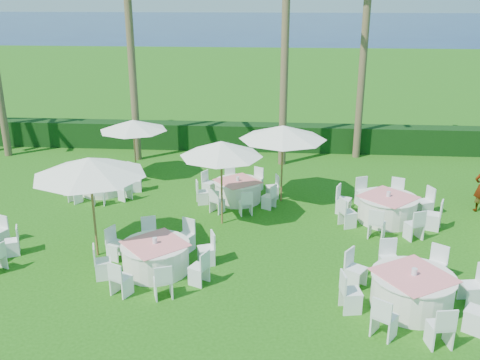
% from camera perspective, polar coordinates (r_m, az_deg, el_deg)
% --- Properties ---
extents(ground, '(120.00, 120.00, 0.00)m').
position_cam_1_polar(ground, '(14.37, -6.06, -10.07)').
color(ground, '#1D510D').
rests_on(ground, ground).
extents(hedge, '(34.00, 1.00, 1.20)m').
position_cam_1_polar(hedge, '(25.23, -1.26, 4.68)').
color(hedge, black).
rests_on(hedge, ground).
extents(ocean, '(260.00, 260.00, 0.00)m').
position_cam_1_polar(ocean, '(114.50, 3.38, 15.98)').
color(ocean, '#071046').
rests_on(ocean, ground).
extents(banquet_table_b, '(3.12, 3.12, 0.96)m').
position_cam_1_polar(banquet_table_b, '(14.49, -8.97, -8.03)').
color(banquet_table_b, white).
rests_on(banquet_table_b, ground).
extents(banquet_table_c, '(3.42, 3.42, 1.02)m').
position_cam_1_polar(banquet_table_c, '(13.40, 17.89, -11.12)').
color(banquet_table_c, white).
rests_on(banquet_table_c, ground).
extents(banquet_table_d, '(2.85, 2.85, 0.87)m').
position_cam_1_polar(banquet_table_d, '(20.35, -14.45, -0.30)').
color(banquet_table_d, white).
rests_on(banquet_table_d, ground).
extents(banquet_table_e, '(2.93, 2.93, 0.90)m').
position_cam_1_polar(banquet_table_e, '(18.94, -0.24, -1.11)').
color(banquet_table_e, white).
rests_on(banquet_table_e, ground).
extents(banquet_table_f, '(3.25, 3.25, 1.00)m').
position_cam_1_polar(banquet_table_f, '(17.94, 15.42, -2.89)').
color(banquet_table_f, white).
rests_on(banquet_table_f, ground).
extents(umbrella_a, '(3.08, 3.08, 2.89)m').
position_cam_1_polar(umbrella_a, '(14.84, -15.79, 1.39)').
color(umbrella_a, brown).
rests_on(umbrella_a, ground).
extents(umbrella_b, '(2.59, 2.59, 2.74)m').
position_cam_1_polar(umbrella_b, '(16.41, -2.01, 3.35)').
color(umbrella_b, brown).
rests_on(umbrella_b, ground).
extents(umbrella_c, '(2.65, 2.65, 2.35)m').
position_cam_1_polar(umbrella_c, '(21.24, -11.33, 5.76)').
color(umbrella_c, brown).
rests_on(umbrella_c, ground).
extents(umbrella_d, '(3.02, 3.02, 2.76)m').
position_cam_1_polar(umbrella_d, '(18.32, 4.59, 5.08)').
color(umbrella_d, brown).
rests_on(umbrella_d, ground).
extents(palm_b, '(4.40, 4.12, 7.94)m').
position_cam_1_polar(palm_b, '(23.29, -11.50, 12.62)').
color(palm_b, brown).
rests_on(palm_b, ground).
extents(palm_c, '(4.38, 4.23, 10.12)m').
position_cam_1_polar(palm_c, '(22.15, 4.86, 15.49)').
color(palm_c, brown).
rests_on(palm_c, ground).
extents(palm_d, '(4.40, 4.15, 9.59)m').
position_cam_1_polar(palm_d, '(23.71, 13.18, 14.67)').
color(palm_d, brown).
rests_on(palm_d, ground).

